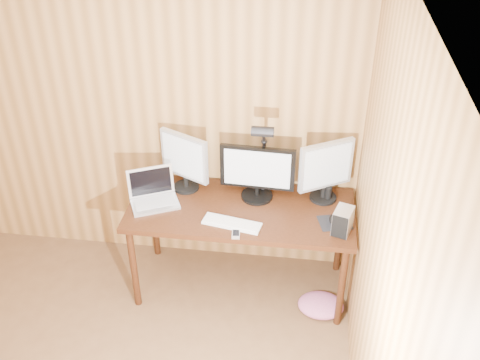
% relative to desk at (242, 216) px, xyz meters
% --- Properties ---
extents(desk, '(1.60, 0.70, 0.75)m').
position_rel_desk_xyz_m(desk, '(0.00, 0.00, 0.00)').
color(desk, '#33180A').
rests_on(desk, floor).
extents(monitor_center, '(0.53, 0.23, 0.42)m').
position_rel_desk_xyz_m(monitor_center, '(0.10, 0.08, 0.34)').
color(monitor_center, black).
rests_on(monitor_center, desk).
extents(monitor_left, '(0.37, 0.21, 0.45)m').
position_rel_desk_xyz_m(monitor_left, '(-0.44, 0.12, 0.36)').
color(monitor_left, black).
rests_on(monitor_left, desk).
extents(monitor_right, '(0.37, 0.24, 0.46)m').
position_rel_desk_xyz_m(monitor_right, '(0.58, 0.12, 0.37)').
color(monitor_right, black).
rests_on(monitor_right, desk).
extents(laptop, '(0.41, 0.37, 0.24)m').
position_rel_desk_xyz_m(laptop, '(-0.64, -0.07, 0.18)').
color(laptop, silver).
rests_on(laptop, desk).
extents(keyboard, '(0.42, 0.20, 0.02)m').
position_rel_desk_xyz_m(keyboard, '(-0.04, -0.27, 0.13)').
color(keyboard, white).
rests_on(keyboard, desk).
extents(mousepad, '(0.25, 0.23, 0.00)m').
position_rel_desk_xyz_m(mousepad, '(0.66, -0.16, 0.12)').
color(mousepad, black).
rests_on(mousepad, desk).
extents(mouse, '(0.13, 0.14, 0.04)m').
position_rel_desk_xyz_m(mouse, '(0.66, -0.16, 0.15)').
color(mouse, black).
rests_on(mouse, mousepad).
extents(hard_drive, '(0.15, 0.19, 0.18)m').
position_rel_desk_xyz_m(hard_drive, '(0.70, -0.25, 0.21)').
color(hard_drive, silver).
rests_on(hard_drive, desk).
extents(phone, '(0.06, 0.11, 0.01)m').
position_rel_desk_xyz_m(phone, '(0.01, -0.37, 0.13)').
color(phone, silver).
rests_on(phone, desk).
extents(speaker, '(0.05, 0.05, 0.11)m').
position_rel_desk_xyz_m(speaker, '(0.61, 0.10, 0.18)').
color(speaker, black).
rests_on(speaker, desk).
extents(desk_lamp, '(0.15, 0.21, 0.65)m').
position_rel_desk_xyz_m(desk_lamp, '(0.13, 0.08, 0.53)').
color(desk_lamp, black).
rests_on(desk_lamp, desk).
extents(fabric_pile, '(0.41, 0.37, 0.11)m').
position_rel_desk_xyz_m(fabric_pile, '(0.62, -0.26, -0.57)').
color(fabric_pile, '#C35E8A').
rests_on(fabric_pile, floor).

